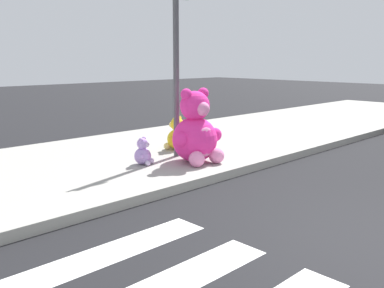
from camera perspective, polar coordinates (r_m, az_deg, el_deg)
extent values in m
cube|color=#9E9B93|center=(8.12, -11.12, -2.29)|extent=(28.00, 4.40, 0.15)
cube|color=white|center=(4.39, -15.96, -15.64)|extent=(3.20, 0.45, 0.00)
cylinder|color=#4C4C51|center=(7.87, -2.14, 9.81)|extent=(0.11, 0.11, 3.20)
sphere|color=#F22D93|center=(7.56, 0.37, 0.62)|extent=(0.81, 0.81, 0.81)
ellipsoid|color=pink|center=(7.33, 1.76, 0.28)|extent=(0.46, 0.23, 0.52)
sphere|color=#F22D93|center=(7.47, 0.38, 5.16)|extent=(0.53, 0.53, 0.53)
sphere|color=pink|center=(7.29, 1.46, 4.75)|extent=(0.24, 0.24, 0.24)
sphere|color=#F22D93|center=(7.56, 1.50, 6.84)|extent=(0.20, 0.20, 0.20)
sphere|color=#F22D93|center=(7.71, 3.09, 1.27)|extent=(0.25, 0.25, 0.25)
sphere|color=pink|center=(7.49, 3.32, -1.57)|extent=(0.28, 0.28, 0.28)
sphere|color=#F22D93|center=(7.34, -0.77, 6.70)|extent=(0.20, 0.20, 0.20)
sphere|color=#F22D93|center=(7.24, -1.54, 0.62)|extent=(0.25, 0.25, 0.25)
sphere|color=pink|center=(7.21, 0.64, -2.05)|extent=(0.28, 0.28, 0.28)
sphere|color=olive|center=(8.51, 2.05, 0.07)|extent=(0.29, 0.29, 0.29)
ellipsoid|color=tan|center=(8.60, 1.82, 0.20)|extent=(0.17, 0.13, 0.19)
sphere|color=olive|center=(8.47, 2.06, 1.52)|extent=(0.19, 0.19, 0.19)
sphere|color=tan|center=(8.54, 1.88, 1.53)|extent=(0.09, 0.09, 0.09)
sphere|color=olive|center=(8.43, 1.63, 2.01)|extent=(0.07, 0.07, 0.07)
sphere|color=olive|center=(8.49, 1.08, 0.20)|extent=(0.09, 0.09, 0.09)
sphere|color=tan|center=(8.62, 1.27, -0.43)|extent=(0.10, 0.10, 0.10)
sphere|color=olive|center=(8.48, 2.49, 2.05)|extent=(0.07, 0.07, 0.07)
sphere|color=olive|center=(8.58, 2.84, 0.31)|extent=(0.09, 0.09, 0.09)
sphere|color=tan|center=(8.67, 2.27, -0.37)|extent=(0.10, 0.10, 0.10)
sphere|color=yellow|center=(8.64, -1.99, 0.65)|extent=(0.41, 0.41, 0.41)
ellipsoid|color=#F0DB80|center=(8.70, -2.89, 0.72)|extent=(0.25, 0.18, 0.27)
sphere|color=yellow|center=(8.58, -2.01, 2.68)|extent=(0.27, 0.27, 0.27)
sphere|color=#F0DB80|center=(8.63, -2.71, 2.61)|extent=(0.12, 0.12, 0.12)
sphere|color=yellow|center=(8.48, -2.28, 3.31)|extent=(0.10, 0.10, 0.10)
sphere|color=yellow|center=(8.48, -2.86, 0.65)|extent=(0.13, 0.13, 0.13)
sphere|color=#F0DB80|center=(8.63, -3.36, -0.28)|extent=(0.14, 0.14, 0.14)
sphere|color=yellow|center=(8.65, -1.75, 3.48)|extent=(0.10, 0.10, 0.10)
sphere|color=yellow|center=(8.83, -1.78, 1.09)|extent=(0.13, 0.13, 0.13)
sphere|color=#F0DB80|center=(8.84, -2.73, -0.01)|extent=(0.14, 0.14, 0.14)
sphere|color=#B28CD8|center=(7.45, -6.66, -1.62)|extent=(0.30, 0.30, 0.30)
ellipsoid|color=silver|center=(7.41, -5.90, -1.68)|extent=(0.17, 0.14, 0.19)
sphere|color=#B28CD8|center=(7.40, -6.70, 0.05)|extent=(0.19, 0.19, 0.19)
sphere|color=silver|center=(7.37, -6.11, -0.08)|extent=(0.09, 0.09, 0.09)
sphere|color=#B28CD8|center=(7.45, -6.50, 0.73)|extent=(0.07, 0.07, 0.07)
sphere|color=#B28CD8|center=(7.56, -5.97, -1.25)|extent=(0.09, 0.09, 0.09)
sphere|color=silver|center=(7.50, -5.51, -2.28)|extent=(0.10, 0.10, 0.10)
sphere|color=#B28CD8|center=(7.33, -6.92, 0.55)|extent=(0.07, 0.07, 0.07)
sphere|color=#B28CD8|center=(7.31, -6.84, -1.71)|extent=(0.09, 0.09, 0.09)
sphere|color=silver|center=(7.35, -5.99, -2.56)|extent=(0.10, 0.10, 0.10)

